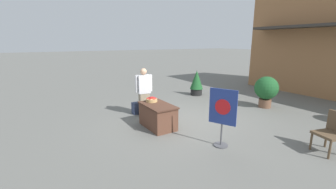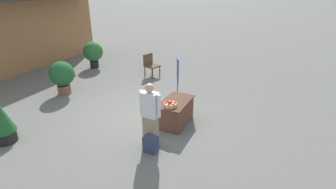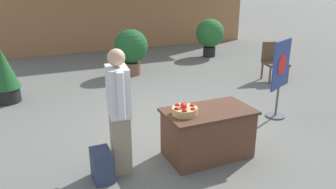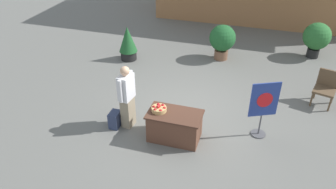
{
  "view_description": "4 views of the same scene",
  "coord_description": "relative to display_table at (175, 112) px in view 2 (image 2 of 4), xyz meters",
  "views": [
    {
      "loc": [
        5.58,
        -4.2,
        2.56
      ],
      "look_at": [
        0.08,
        -0.81,
        1.03
      ],
      "focal_mm": 24.0,
      "sensor_mm": 36.0,
      "label": 1
    },
    {
      "loc": [
        -6.44,
        -3.69,
        3.88
      ],
      "look_at": [
        0.18,
        -0.7,
        0.76
      ],
      "focal_mm": 28.0,
      "sensor_mm": 36.0,
      "label": 2
    },
    {
      "loc": [
        -2.38,
        -4.76,
        2.46
      ],
      "look_at": [
        -0.49,
        -0.52,
        0.84
      ],
      "focal_mm": 35.0,
      "sensor_mm": 36.0,
      "label": 3
    },
    {
      "loc": [
        1.55,
        -7.01,
        5.14
      ],
      "look_at": [
        -0.49,
        -0.31,
        0.72
      ],
      "focal_mm": 35.0,
      "sensor_mm": 36.0,
      "label": 4
    }
  ],
  "objects": [
    {
      "name": "patio_chair",
      "position": [
        3.55,
        2.7,
        0.18
      ],
      "size": [
        0.68,
        0.68,
        0.98
      ],
      "rotation": [
        0.0,
        0.0,
        4.44
      ],
      "color": "brown",
      "rests_on": "ground_plane"
    },
    {
      "name": "potted_plant_far_left",
      "position": [
        0.36,
        4.69,
        0.37
      ],
      "size": [
        0.91,
        0.91,
        1.24
      ],
      "color": "brown",
      "rests_on": "ground_plane"
    },
    {
      "name": "backpack",
      "position": [
        -1.56,
        0.01,
        -0.15
      ],
      "size": [
        0.24,
        0.34,
        0.42
      ],
      "color": "#2D3856",
      "rests_on": "ground_plane"
    },
    {
      "name": "poster_board",
      "position": [
        1.94,
        0.73,
        0.47
      ],
      "size": [
        0.63,
        0.36,
        1.46
      ],
      "rotation": [
        0.0,
        0.0,
        -1.12
      ],
      "color": "#4C4C51",
      "rests_on": "ground_plane"
    },
    {
      "name": "potted_plant_far_right",
      "position": [
        3.48,
        5.79,
        0.39
      ],
      "size": [
        0.94,
        0.94,
        1.26
      ],
      "color": "black",
      "rests_on": "ground_plane"
    },
    {
      "name": "display_table",
      "position": [
        0.0,
        0.0,
        0.0
      ],
      "size": [
        1.28,
        0.74,
        0.72
      ],
      "color": "brown",
      "rests_on": "ground_plane"
    },
    {
      "name": "ground_plane",
      "position": [
        0.1,
        1.07,
        -0.36
      ],
      "size": [
        120.0,
        120.0,
        0.0
      ],
      "primitive_type": "plane",
      "color": "slate"
    },
    {
      "name": "person_visitor",
      "position": [
        -1.26,
        0.16,
        0.49
      ],
      "size": [
        0.31,
        0.61,
        1.67
      ],
      "rotation": [
        0.0,
        0.0,
        -0.12
      ],
      "color": "gray",
      "rests_on": "ground_plane"
    },
    {
      "name": "potted_plant_near_left",
      "position": [
        -2.74,
        3.69,
        0.27
      ],
      "size": [
        0.63,
        0.63,
        1.21
      ],
      "color": "black",
      "rests_on": "ground_plane"
    },
    {
      "name": "apple_basket",
      "position": [
        -0.38,
        0.0,
        0.42
      ],
      "size": [
        0.35,
        0.35,
        0.16
      ],
      "color": "tan",
      "rests_on": "display_table"
    }
  ]
}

